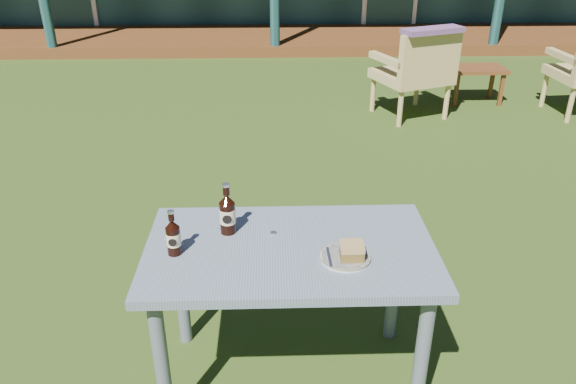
{
  "coord_description": "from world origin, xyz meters",
  "views": [
    {
      "loc": [
        -0.07,
        -3.56,
        1.97
      ],
      "look_at": [
        0.0,
        -1.3,
        0.82
      ],
      "focal_mm": 35.0,
      "sensor_mm": 36.0,
      "label": 1
    }
  ],
  "objects_px": {
    "side_table": "(477,72)",
    "plate": "(345,257)",
    "armchair_left": "(417,70)",
    "cake_slice": "(352,251)",
    "cola_bottle_near": "(227,213)",
    "cafe_table": "(290,267)",
    "cola_bottle_far": "(173,237)"
  },
  "relations": [
    {
      "from": "cafe_table",
      "to": "plate",
      "type": "distance_m",
      "value": 0.26
    },
    {
      "from": "armchair_left",
      "to": "cake_slice",
      "type": "bearing_deg",
      "value": -107.49
    },
    {
      "from": "plate",
      "to": "side_table",
      "type": "height_order",
      "value": "plate"
    },
    {
      "from": "plate",
      "to": "cola_bottle_near",
      "type": "xyz_separation_m",
      "value": [
        -0.48,
        0.22,
        0.08
      ]
    },
    {
      "from": "cafe_table",
      "to": "cola_bottle_far",
      "type": "distance_m",
      "value": 0.5
    },
    {
      "from": "cola_bottle_far",
      "to": "armchair_left",
      "type": "bearing_deg",
      "value": 62.79
    },
    {
      "from": "cafe_table",
      "to": "side_table",
      "type": "distance_m",
      "value": 4.69
    },
    {
      "from": "cola_bottle_near",
      "to": "cake_slice",
      "type": "bearing_deg",
      "value": -24.93
    },
    {
      "from": "cola_bottle_near",
      "to": "cola_bottle_far",
      "type": "distance_m",
      "value": 0.26
    },
    {
      "from": "armchair_left",
      "to": "side_table",
      "type": "distance_m",
      "value": 0.96
    },
    {
      "from": "cafe_table",
      "to": "armchair_left",
      "type": "xyz_separation_m",
      "value": [
        1.41,
        3.62,
        -0.11
      ]
    },
    {
      "from": "plate",
      "to": "cola_bottle_near",
      "type": "bearing_deg",
      "value": 155.17
    },
    {
      "from": "plate",
      "to": "armchair_left",
      "type": "relative_size",
      "value": 0.23
    },
    {
      "from": "plate",
      "to": "cake_slice",
      "type": "relative_size",
      "value": 2.22
    },
    {
      "from": "cola_bottle_far",
      "to": "armchair_left",
      "type": "relative_size",
      "value": 0.22
    },
    {
      "from": "cola_bottle_far",
      "to": "side_table",
      "type": "relative_size",
      "value": 0.33
    },
    {
      "from": "plate",
      "to": "cake_slice",
      "type": "xyz_separation_m",
      "value": [
        0.02,
        -0.01,
        0.04
      ]
    },
    {
      "from": "cafe_table",
      "to": "armchair_left",
      "type": "bearing_deg",
      "value": 68.68
    },
    {
      "from": "armchair_left",
      "to": "side_table",
      "type": "height_order",
      "value": "armchair_left"
    },
    {
      "from": "cola_bottle_near",
      "to": "side_table",
      "type": "bearing_deg",
      "value": 58.24
    },
    {
      "from": "cake_slice",
      "to": "cola_bottle_far",
      "type": "distance_m",
      "value": 0.71
    },
    {
      "from": "cafe_table",
      "to": "side_table",
      "type": "xyz_separation_m",
      "value": [
        2.22,
        4.13,
        -0.28
      ]
    },
    {
      "from": "side_table",
      "to": "plate",
      "type": "bearing_deg",
      "value": -115.36
    },
    {
      "from": "cola_bottle_near",
      "to": "side_table",
      "type": "distance_m",
      "value": 4.73
    },
    {
      "from": "cake_slice",
      "to": "armchair_left",
      "type": "xyz_separation_m",
      "value": [
        1.18,
        3.73,
        -0.26
      ]
    },
    {
      "from": "cafe_table",
      "to": "plate",
      "type": "height_order",
      "value": "plate"
    },
    {
      "from": "cafe_table",
      "to": "plate",
      "type": "xyz_separation_m",
      "value": [
        0.21,
        -0.1,
        0.11
      ]
    },
    {
      "from": "cake_slice",
      "to": "side_table",
      "type": "height_order",
      "value": "cake_slice"
    },
    {
      "from": "cake_slice",
      "to": "armchair_left",
      "type": "bearing_deg",
      "value": 72.51
    },
    {
      "from": "cola_bottle_near",
      "to": "cola_bottle_far",
      "type": "height_order",
      "value": "cola_bottle_near"
    },
    {
      "from": "cake_slice",
      "to": "side_table",
      "type": "xyz_separation_m",
      "value": [
        1.98,
        4.24,
        -0.42
      ]
    },
    {
      "from": "plate",
      "to": "cola_bottle_near",
      "type": "relative_size",
      "value": 0.88
    }
  ]
}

